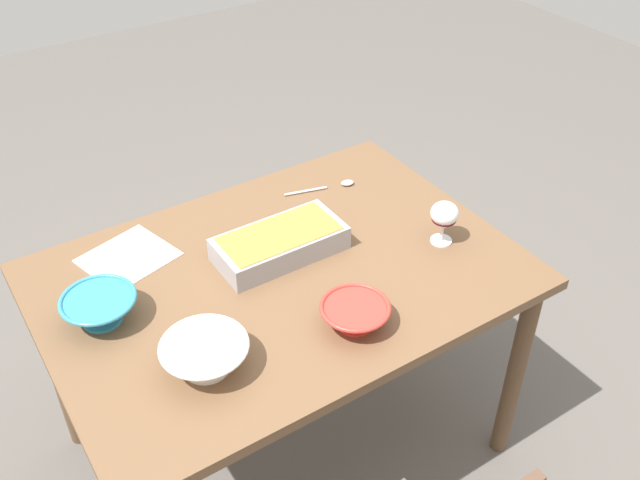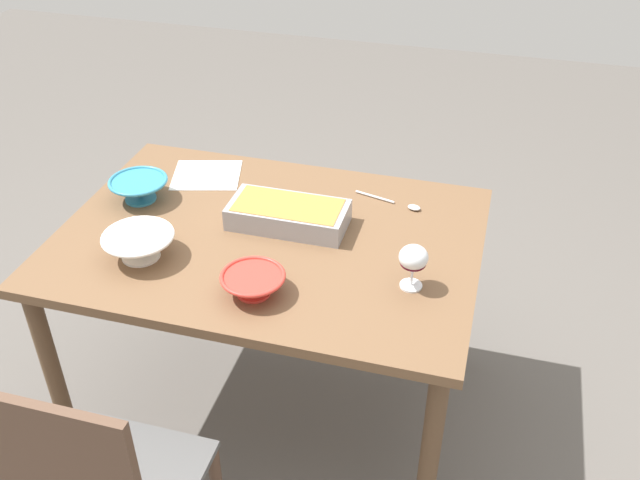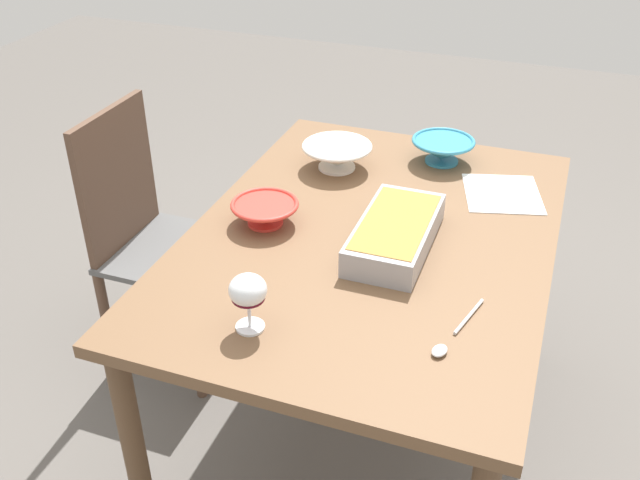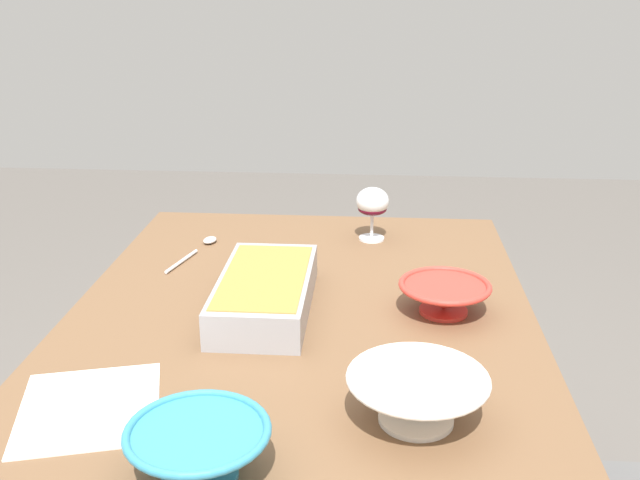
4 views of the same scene
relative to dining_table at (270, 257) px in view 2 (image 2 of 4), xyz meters
The scene contains 9 objects.
ground_plane 0.68m from the dining_table, ahead, with size 8.00×8.00×0.00m, color #5B5651.
dining_table is the anchor object (origin of this frame).
wine_glass 0.53m from the dining_table, 16.25° to the right, with size 0.08×0.08×0.14m.
casserole_dish 0.15m from the dining_table, 59.86° to the left, with size 0.38×0.18×0.07m.
mixing_bowl 0.51m from the dining_table, behind, with size 0.20×0.20×0.08m.
small_bowl 0.32m from the dining_table, 79.43° to the right, with size 0.18×0.18×0.07m.
serving_bowl 0.42m from the dining_table, 147.34° to the right, with size 0.22×0.22×0.08m.
serving_spoon 0.48m from the dining_table, 37.26° to the left, with size 0.24×0.08×0.01m.
napkin 0.46m from the dining_table, 138.68° to the left, with size 0.24×0.21×0.00m, color white.
Camera 2 is at (0.65, -1.73, 2.03)m, focal length 39.62 mm.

